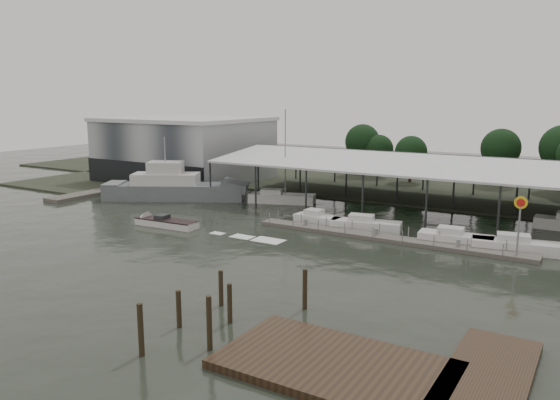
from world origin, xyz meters
The scene contains 18 objects.
ground centered at (0.00, 0.00, 0.00)m, with size 200.00×200.00×0.00m, color #262C24.
land_strip_far centered at (0.00, 42.00, 0.10)m, with size 140.00×30.00×0.30m.
land_strip_west centered at (-40.00, 30.00, 0.10)m, with size 20.00×40.00×0.30m.
storage_warehouse centered at (-28.00, 29.94, 5.29)m, with size 24.50×20.50×10.50m.
covered_boat_shed centered at (17.00, 28.00, 6.13)m, with size 58.24×24.00×6.96m.
trawler_dock centered at (-30.00, 14.00, 0.25)m, with size 3.00×18.00×0.50m.
floating_dock centered at (15.00, 10.00, 0.20)m, with size 28.00×2.00×1.40m.
shell_fuel_sign centered at (27.00, 9.99, 3.93)m, with size 1.10×0.18×5.55m.
boardwalk_platform centered at (24.55, -15.27, 0.20)m, with size 15.00×12.00×0.50m.
grey_trawler centered at (-17.51, 15.71, 1.58)m, with size 19.28×13.47×8.84m.
white_sailboat centered at (-3.76, 21.01, 0.65)m, with size 9.11×5.29×12.52m.
speedboat_underway centered at (-8.12, 3.06, 0.39)m, with size 19.03×3.28×2.00m.
moored_cruiser_0 centered at (6.17, 12.47, 0.61)m, with size 5.41×2.51×1.70m.
moored_cruiser_1 centered at (11.70, 12.72, 0.61)m, with size 7.67×3.72×1.70m.
moored_cruiser_2 centered at (21.23, 11.96, 0.61)m, with size 7.05×2.82×1.70m.
moored_cruiser_3 centered at (26.78, 12.23, 0.61)m, with size 8.33×3.64×1.70m.
mooring_pilings centered at (13.56, -15.09, 1.07)m, with size 5.50×10.82×3.75m.
horizon_tree_line centered at (23.84, 48.24, 5.79)m, with size 68.75×11.39×9.93m.
Camera 1 is at (33.18, -39.89, 13.98)m, focal length 35.00 mm.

